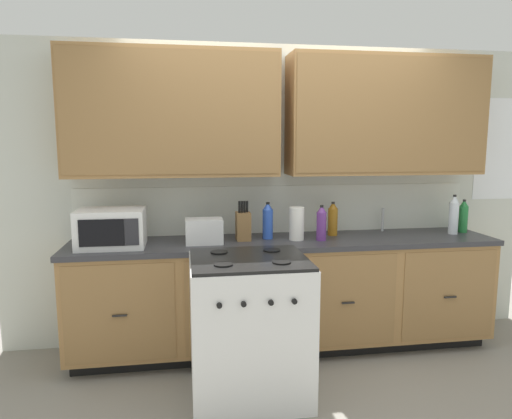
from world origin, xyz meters
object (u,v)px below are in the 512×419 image
bottle_violet (321,223)px  stove_range (249,327)px  microwave (111,228)px  toaster (204,231)px  knife_block (243,226)px  bottle_blue (268,221)px  bottle_green (463,216)px  bottle_clear (454,215)px  paper_towel_roll (297,224)px  bottle_amber (333,219)px

bottle_violet → stove_range: bearing=-139.4°
microwave → toaster: microwave is taller
stove_range → knife_block: knife_block is taller
bottle_blue → toaster: bearing=-169.0°
bottle_blue → bottle_green: bottle_blue is taller
bottle_clear → bottle_blue: bearing=178.1°
toaster → bottle_clear: size_ratio=0.85×
stove_range → toaster: 0.84m
bottle_clear → bottle_green: bearing=21.8°
bottle_clear → paper_towel_roll: bearing=-178.8°
microwave → bottle_amber: 1.75m
stove_range → bottle_amber: 1.23m
bottle_blue → bottle_amber: bearing=5.0°
paper_towel_roll → stove_range: bearing=-127.4°
bottle_green → bottle_clear: bearing=-158.2°
microwave → bottle_green: size_ratio=1.71×
paper_towel_roll → bottle_violet: bottle_violet is taller
microwave → knife_block: (0.99, 0.08, -0.02)m
knife_block → toaster: bearing=-166.0°
toaster → bottle_green: 2.21m
paper_towel_roll → bottle_green: size_ratio=0.92×
bottle_blue → bottle_violet: bearing=-17.9°
knife_block → paper_towel_roll: (0.42, -0.06, 0.01)m
microwave → bottle_green: 2.88m
stove_range → knife_block: size_ratio=3.06×
microwave → bottle_violet: bearing=-0.9°
stove_range → bottle_violet: bearing=40.6°
stove_range → bottle_violet: 1.04m
knife_block → bottle_clear: (1.77, -0.03, 0.05)m
paper_towel_roll → microwave: bearing=-179.0°
knife_block → bottle_clear: size_ratio=0.94×
toaster → paper_towel_roll: paper_towel_roll is taller
toaster → bottle_green: bottle_green is taller
bottle_green → stove_range: bearing=-160.6°
knife_block → bottle_blue: knife_block is taller
paper_towel_roll → bottle_violet: size_ratio=0.94×
knife_block → bottle_green: bearing=0.5°
microwave → bottle_clear: size_ratio=1.45×
paper_towel_roll → bottle_amber: 0.36m
stove_range → toaster: size_ratio=3.39×
knife_block → bottle_blue: size_ratio=1.06×
knife_block → bottle_violet: (0.60, -0.11, 0.02)m
knife_block → bottle_amber: size_ratio=1.11×
bottle_clear → bottle_amber: bearing=174.3°
microwave → paper_towel_roll: microwave is taller
stove_range → knife_block: 0.87m
bottle_clear → bottle_violet: bearing=-176.2°
bottle_clear → bottle_violet: bottle_clear is taller
toaster → microwave: bearing=-179.5°
toaster → bottle_violet: 0.91m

